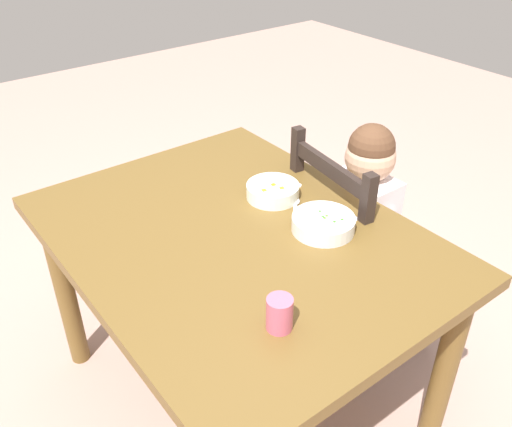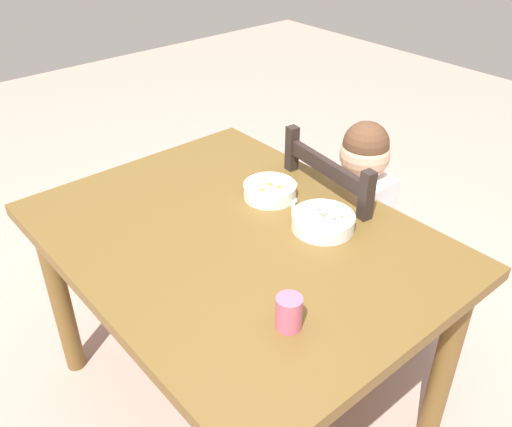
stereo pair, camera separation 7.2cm
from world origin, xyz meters
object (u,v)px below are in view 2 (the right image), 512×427
object	(u,v)px
dining_table	(237,262)
dining_chair	(349,249)
child_figure	(354,209)
bowl_of_carrots	(270,190)
drinking_cup	(289,313)
spoon	(293,203)
bowl_of_peas	(323,221)

from	to	relation	value
dining_table	dining_chair	xyz separation A→B (m)	(0.02, 0.51, -0.19)
child_figure	bowl_of_carrots	world-z (taller)	child_figure
dining_chair	drinking_cup	world-z (taller)	dining_chair
spoon	dining_chair	bearing A→B (deg)	84.24
dining_chair	bowl_of_peas	size ratio (longest dim) A/B	4.75
drinking_cup	bowl_of_carrots	bearing A→B (deg)	142.55
spoon	drinking_cup	xyz separation A→B (m)	(0.39, -0.39, 0.04)
dining_chair	spoon	size ratio (longest dim) A/B	7.62
dining_table	spoon	distance (m)	0.26
dining_table	drinking_cup	size ratio (longest dim) A/B	14.04
dining_chair	bowl_of_carrots	distance (m)	0.45
dining_chair	bowl_of_peas	bearing A→B (deg)	-67.22
dining_chair	bowl_of_carrots	xyz separation A→B (m)	(-0.11, -0.30, 0.32)
drinking_cup	dining_table	bearing A→B (deg)	158.78
spoon	drinking_cup	distance (m)	0.55
dining_chair	child_figure	world-z (taller)	child_figure
bowl_of_carrots	dining_chair	bearing A→B (deg)	69.47
bowl_of_carrots	spoon	xyz separation A→B (m)	(0.08, 0.02, -0.02)
dining_table	bowl_of_peas	xyz separation A→B (m)	(0.14, 0.21, 0.13)
dining_table	child_figure	bearing A→B (deg)	87.16
dining_table	bowl_of_peas	distance (m)	0.29
spoon	drinking_cup	bearing A→B (deg)	-44.88
bowl_of_carrots	spoon	distance (m)	0.09
bowl_of_peas	spoon	distance (m)	0.16
bowl_of_peas	spoon	bearing A→B (deg)	171.02
drinking_cup	spoon	bearing A→B (deg)	135.12
spoon	bowl_of_carrots	bearing A→B (deg)	-163.92
bowl_of_peas	drinking_cup	xyz separation A→B (m)	(0.23, -0.36, 0.02)
child_figure	spoon	size ratio (longest dim) A/B	8.04
dining_chair	drinking_cup	bearing A→B (deg)	-61.47
dining_table	dining_chair	distance (m)	0.55
bowl_of_peas	bowl_of_carrots	size ratio (longest dim) A/B	1.09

